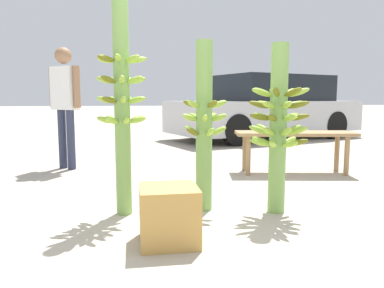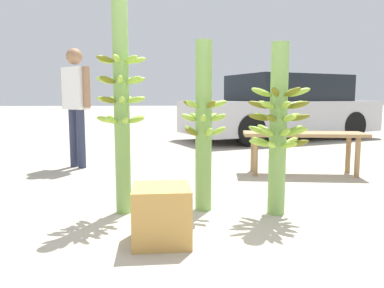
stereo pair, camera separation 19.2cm
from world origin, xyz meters
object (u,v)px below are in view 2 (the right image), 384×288
banana_stalk_center (204,126)px  market_bench (304,139)px  banana_stalk_left (122,105)px  parked_car (283,109)px  banana_stalk_right (278,126)px  vendor_person (76,96)px  produce_crate (162,214)px

banana_stalk_center → market_bench: bearing=43.5°
banana_stalk_left → parked_car: (3.15, 5.22, -0.20)m
banana_stalk_center → banana_stalk_right: bearing=-16.1°
vendor_person → parked_car: bearing=-100.9°
banana_stalk_right → produce_crate: 1.19m
banana_stalk_left → produce_crate: size_ratio=4.57×
market_bench → produce_crate: bearing=-121.3°
vendor_person → market_bench: 2.98m
banana_stalk_left → produce_crate: 1.01m
produce_crate → market_bench: bearing=48.7°
banana_stalk_left → parked_car: 6.10m
banana_stalk_left → vendor_person: banana_stalk_left is taller
market_bench → parked_car: parked_car is taller
market_bench → banana_stalk_left: bearing=-137.0°
banana_stalk_center → produce_crate: size_ratio=3.76×
banana_stalk_left → vendor_person: bearing=110.4°
market_bench → produce_crate: 2.69m
banana_stalk_right → market_bench: (0.83, 1.50, -0.27)m
market_bench → parked_car: (1.09, 3.88, 0.24)m
vendor_person → banana_stalk_right: bearing=172.5°
banana_stalk_left → banana_stalk_center: bearing=1.1°
vendor_person → produce_crate: bearing=151.9°
banana_stalk_center → produce_crate: banana_stalk_center is taller
parked_car → produce_crate: parked_car is taller
banana_stalk_right → banana_stalk_center: bearing=163.9°
banana_stalk_right → market_bench: bearing=61.0°
vendor_person → produce_crate: size_ratio=4.25×
banana_stalk_left → vendor_person: (-0.78, 2.09, 0.07)m
banana_stalk_center → banana_stalk_right: size_ratio=1.02×
banana_stalk_center → parked_car: bearing=64.4°
vendor_person → parked_car: size_ratio=0.33×
banana_stalk_right → parked_car: (1.92, 5.37, -0.03)m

